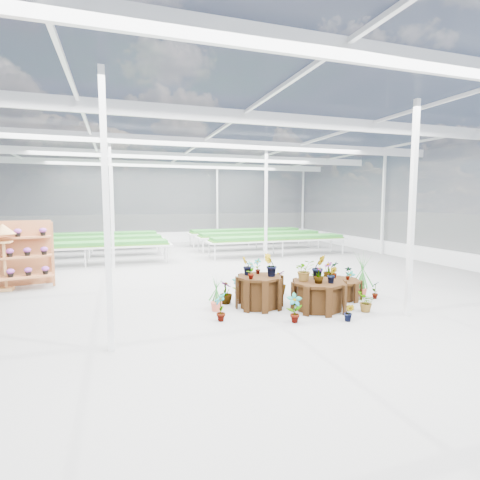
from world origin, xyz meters
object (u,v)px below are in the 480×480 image
object	(u,v)px
plinth_tall	(259,292)
plinth_low	(339,289)
plinth_mid	(319,296)
shelf_rack	(19,255)
bird_table	(4,257)

from	to	relation	value
plinth_tall	plinth_low	xyz separation A→B (m)	(2.20, 0.10, -0.13)
plinth_mid	shelf_rack	world-z (taller)	shelf_rack
bird_table	plinth_mid	bearing A→B (deg)	-36.88
plinth_mid	plinth_low	world-z (taller)	plinth_mid
plinth_low	shelf_rack	bearing A→B (deg)	154.54
bird_table	shelf_rack	bearing A→B (deg)	25.43
plinth_mid	plinth_low	bearing A→B (deg)	34.99
plinth_mid	shelf_rack	distance (m)	8.23
bird_table	plinth_low	bearing A→B (deg)	-29.73
shelf_rack	bird_table	bearing A→B (deg)	-158.87
plinth_low	bird_table	size ratio (longest dim) A/B	0.57
shelf_rack	bird_table	xyz separation A→B (m)	(-0.30, -0.19, -0.02)
plinth_low	shelf_rack	distance (m)	8.77
shelf_rack	plinth_mid	bearing A→B (deg)	-43.39
plinth_tall	bird_table	world-z (taller)	bird_table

